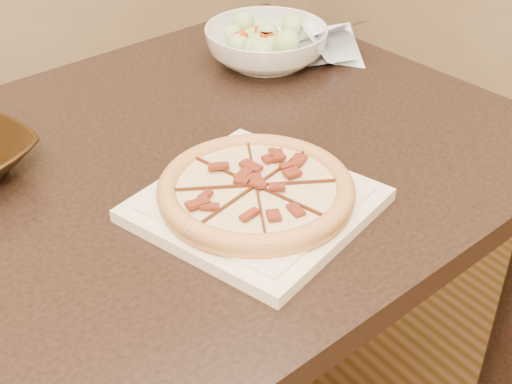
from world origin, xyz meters
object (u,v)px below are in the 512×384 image
(pizza, at_px, (256,190))
(salad_bowl, at_px, (266,46))
(dining_table, at_px, (132,244))
(plate, at_px, (256,204))

(pizza, relative_size, salad_bowl, 1.15)
(dining_table, distance_m, pizza, 0.25)
(pizza, height_order, salad_bowl, salad_bowl)
(dining_table, height_order, plate, plate)
(pizza, bearing_deg, salad_bowl, 51.41)
(plate, distance_m, salad_bowl, 0.47)
(dining_table, height_order, pizza, pizza)
(plate, height_order, salad_bowl, salad_bowl)
(dining_table, height_order, salad_bowl, salad_bowl)
(dining_table, distance_m, salad_bowl, 0.47)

